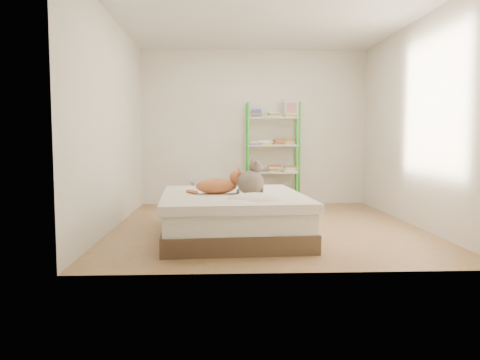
{
  "coord_description": "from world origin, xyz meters",
  "views": [
    {
      "loc": [
        -0.58,
        -5.86,
        1.1
      ],
      "look_at": [
        -0.34,
        -0.35,
        0.62
      ],
      "focal_mm": 35.0,
      "sensor_mm": 36.0,
      "label": 1
    }
  ],
  "objects": [
    {
      "name": "shelf_unit",
      "position": [
        0.31,
        1.88,
        0.86
      ],
      "size": [
        0.88,
        0.36,
        1.74
      ],
      "color": "green",
      "rests_on": "ground"
    },
    {
      "name": "bed",
      "position": [
        -0.44,
        -0.65,
        0.25
      ],
      "size": [
        1.67,
        2.03,
        0.49
      ],
      "rotation": [
        0.0,
        0.0,
        0.07
      ],
      "color": "#4E3E2F",
      "rests_on": "ground"
    },
    {
      "name": "white_bin",
      "position": [
        -0.87,
        1.85,
        0.2
      ],
      "size": [
        0.41,
        0.37,
        0.4
      ],
      "rotation": [
        0.0,
        0.0,
        0.24
      ],
      "color": "beige",
      "rests_on": "ground"
    },
    {
      "name": "cardboard_box",
      "position": [
        0.04,
        1.23,
        0.2
      ],
      "size": [
        0.71,
        0.74,
        0.45
      ],
      "rotation": [
        0.0,
        0.0,
        -0.54
      ],
      "color": "#A17455",
      "rests_on": "ground"
    },
    {
      "name": "room",
      "position": [
        0.0,
        0.0,
        1.3
      ],
      "size": [
        3.81,
        4.21,
        2.61
      ],
      "color": "#AE7C58",
      "rests_on": "ground"
    },
    {
      "name": "grey_cat",
      "position": [
        -0.24,
        -0.73,
        0.68
      ],
      "size": [
        0.43,
        0.4,
        0.38
      ],
      "primitive_type": null,
      "rotation": [
        0.0,
        0.0,
        2.04
      ],
      "color": "#786651",
      "rests_on": "bed"
    },
    {
      "name": "orange_cat",
      "position": [
        -0.62,
        -0.65,
        0.6
      ],
      "size": [
        0.56,
        0.33,
        0.22
      ],
      "primitive_type": null,
      "rotation": [
        0.0,
        0.0,
        0.07
      ],
      "color": "#DC7440",
      "rests_on": "bed"
    }
  ]
}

